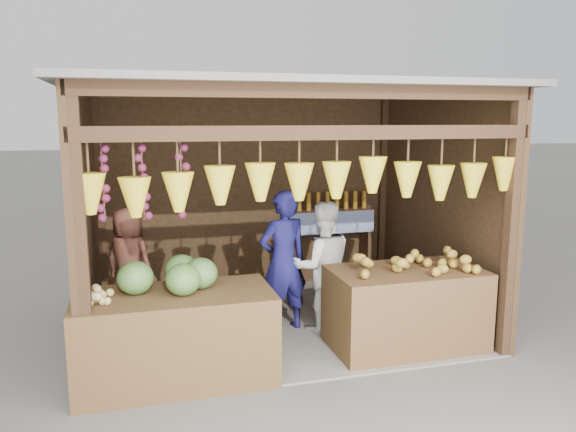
{
  "coord_description": "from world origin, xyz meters",
  "views": [
    {
      "loc": [
        -1.52,
        -5.93,
        2.31
      ],
      "look_at": [
        0.09,
        -0.1,
        1.27
      ],
      "focal_mm": 35.0,
      "sensor_mm": 36.0,
      "label": 1
    }
  ],
  "objects_px": {
    "man_standing": "(283,262)",
    "vendor_seated": "(129,262)",
    "counter_right": "(405,309)",
    "woman_standing": "(322,266)",
    "counter_left": "(176,337)"
  },
  "relations": [
    {
      "from": "counter_right",
      "to": "woman_standing",
      "type": "height_order",
      "value": "woman_standing"
    },
    {
      "from": "man_standing",
      "to": "vendor_seated",
      "type": "xyz_separation_m",
      "value": [
        -1.61,
        0.22,
        0.06
      ]
    },
    {
      "from": "woman_standing",
      "to": "vendor_seated",
      "type": "relative_size",
      "value": 1.25
    },
    {
      "from": "counter_left",
      "to": "counter_right",
      "type": "xyz_separation_m",
      "value": [
        2.3,
        0.11,
        0.01
      ]
    },
    {
      "from": "counter_right",
      "to": "counter_left",
      "type": "bearing_deg",
      "value": -177.17
    },
    {
      "from": "counter_right",
      "to": "man_standing",
      "type": "xyz_separation_m",
      "value": [
        -1.07,
        0.78,
        0.37
      ]
    },
    {
      "from": "man_standing",
      "to": "woman_standing",
      "type": "height_order",
      "value": "man_standing"
    },
    {
      "from": "man_standing",
      "to": "woman_standing",
      "type": "relative_size",
      "value": 1.09
    },
    {
      "from": "counter_left",
      "to": "vendor_seated",
      "type": "height_order",
      "value": "vendor_seated"
    },
    {
      "from": "woman_standing",
      "to": "vendor_seated",
      "type": "bearing_deg",
      "value": -5.36
    },
    {
      "from": "counter_left",
      "to": "man_standing",
      "type": "bearing_deg",
      "value": 36.0
    },
    {
      "from": "vendor_seated",
      "to": "woman_standing",
      "type": "bearing_deg",
      "value": -150.75
    },
    {
      "from": "man_standing",
      "to": "vendor_seated",
      "type": "relative_size",
      "value": 1.36
    },
    {
      "from": "counter_right",
      "to": "woman_standing",
      "type": "relative_size",
      "value": 1.05
    },
    {
      "from": "counter_left",
      "to": "woman_standing",
      "type": "distance_m",
      "value": 1.87
    }
  ]
}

